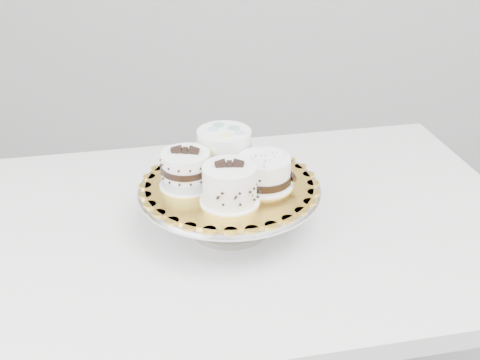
{
  "coord_description": "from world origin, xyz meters",
  "views": [
    {
      "loc": [
        -0.05,
        -0.79,
        1.4
      ],
      "look_at": [
        -0.02,
        0.19,
        0.86
      ],
      "focal_mm": 45.0,
      "sensor_mm": 36.0,
      "label": 1
    }
  ],
  "objects_px": {
    "table": "(242,255)",
    "cake_dots": "(224,149)",
    "cake_ribbon": "(264,172)",
    "cake_board": "(229,185)",
    "cake_banded": "(186,170)",
    "cake_swirl": "(230,185)",
    "cake_stand": "(230,199)"
  },
  "relations": [
    {
      "from": "cake_stand",
      "to": "cake_ribbon",
      "type": "height_order",
      "value": "cake_ribbon"
    },
    {
      "from": "cake_dots",
      "to": "cake_board",
      "type": "bearing_deg",
      "value": -84.41
    },
    {
      "from": "cake_banded",
      "to": "cake_ribbon",
      "type": "xyz_separation_m",
      "value": [
        0.15,
        -0.0,
        -0.0
      ]
    },
    {
      "from": "cake_stand",
      "to": "cake_board",
      "type": "bearing_deg",
      "value": 90.0
    },
    {
      "from": "cake_swirl",
      "to": "cake_ribbon",
      "type": "relative_size",
      "value": 0.86
    },
    {
      "from": "table",
      "to": "cake_dots",
      "type": "height_order",
      "value": "cake_dots"
    },
    {
      "from": "cake_board",
      "to": "cake_dots",
      "type": "bearing_deg",
      "value": 96.93
    },
    {
      "from": "cake_board",
      "to": "cake_dots",
      "type": "relative_size",
      "value": 2.48
    },
    {
      "from": "cake_dots",
      "to": "cake_ribbon",
      "type": "height_order",
      "value": "cake_dots"
    },
    {
      "from": "table",
      "to": "cake_banded",
      "type": "bearing_deg",
      "value": -175.16
    },
    {
      "from": "table",
      "to": "cake_board",
      "type": "bearing_deg",
      "value": -144.07
    },
    {
      "from": "table",
      "to": "cake_ribbon",
      "type": "bearing_deg",
      "value": -47.65
    },
    {
      "from": "table",
      "to": "cake_ribbon",
      "type": "relative_size",
      "value": 10.03
    },
    {
      "from": "cake_swirl",
      "to": "cake_banded",
      "type": "distance_m",
      "value": 0.1
    },
    {
      "from": "cake_stand",
      "to": "cake_banded",
      "type": "relative_size",
      "value": 3.37
    },
    {
      "from": "cake_stand",
      "to": "cake_swirl",
      "type": "xyz_separation_m",
      "value": [
        -0.0,
        -0.07,
        0.07
      ]
    },
    {
      "from": "table",
      "to": "cake_swirl",
      "type": "xyz_separation_m",
      "value": [
        -0.02,
        -0.09,
        0.22
      ]
    },
    {
      "from": "cake_banded",
      "to": "cake_ribbon",
      "type": "height_order",
      "value": "cake_banded"
    },
    {
      "from": "cake_banded",
      "to": "cake_swirl",
      "type": "bearing_deg",
      "value": -30.08
    },
    {
      "from": "cake_board",
      "to": "cake_banded",
      "type": "bearing_deg",
      "value": -178.46
    },
    {
      "from": "cake_swirl",
      "to": "cake_dots",
      "type": "height_order",
      "value": "cake_swirl"
    },
    {
      "from": "cake_dots",
      "to": "cake_ribbon",
      "type": "xyz_separation_m",
      "value": [
        0.07,
        -0.08,
        -0.01
      ]
    },
    {
      "from": "cake_board",
      "to": "cake_banded",
      "type": "relative_size",
      "value": 3.09
    },
    {
      "from": "cake_stand",
      "to": "cake_banded",
      "type": "height_order",
      "value": "cake_banded"
    },
    {
      "from": "cake_dots",
      "to": "cake_swirl",
      "type": "bearing_deg",
      "value": -87.82
    },
    {
      "from": "table",
      "to": "cake_dots",
      "type": "bearing_deg",
      "value": 115.95
    },
    {
      "from": "cake_board",
      "to": "cake_banded",
      "type": "xyz_separation_m",
      "value": [
        -0.08,
        -0.0,
        0.03
      ]
    },
    {
      "from": "cake_swirl",
      "to": "cake_dots",
      "type": "distance_m",
      "value": 0.14
    },
    {
      "from": "cake_board",
      "to": "table",
      "type": "bearing_deg",
      "value": 45.74
    },
    {
      "from": "table",
      "to": "cake_board",
      "type": "height_order",
      "value": "cake_board"
    },
    {
      "from": "cake_stand",
      "to": "cake_dots",
      "type": "distance_m",
      "value": 0.1
    },
    {
      "from": "table",
      "to": "cake_banded",
      "type": "distance_m",
      "value": 0.24
    }
  ]
}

